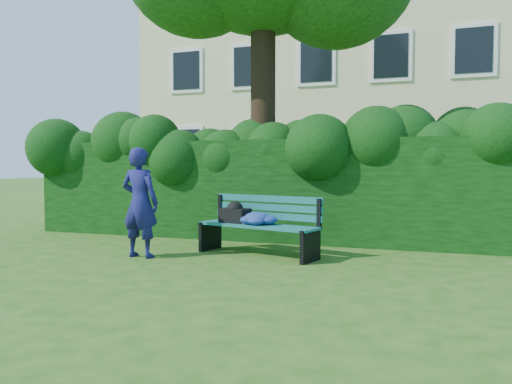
% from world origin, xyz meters
% --- Properties ---
extents(ground, '(80.00, 80.00, 0.00)m').
position_xyz_m(ground, '(0.00, 0.00, 0.00)').
color(ground, '#1F5312').
rests_on(ground, ground).
extents(apartment_building, '(16.00, 8.08, 12.00)m').
position_xyz_m(apartment_building, '(-0.00, 13.99, 6.00)').
color(apartment_building, beige).
rests_on(apartment_building, ground).
extents(hedge, '(10.00, 1.00, 1.80)m').
position_xyz_m(hedge, '(0.00, 2.20, 0.90)').
color(hedge, black).
rests_on(hedge, ground).
extents(park_bench, '(1.99, 1.04, 0.89)m').
position_xyz_m(park_bench, '(-0.02, 0.59, 0.50)').
color(park_bench, '#0F4C4C').
rests_on(park_bench, ground).
extents(man_reading, '(0.60, 0.41, 1.61)m').
position_xyz_m(man_reading, '(-1.53, -0.17, 0.81)').
color(man_reading, navy).
rests_on(man_reading, ground).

